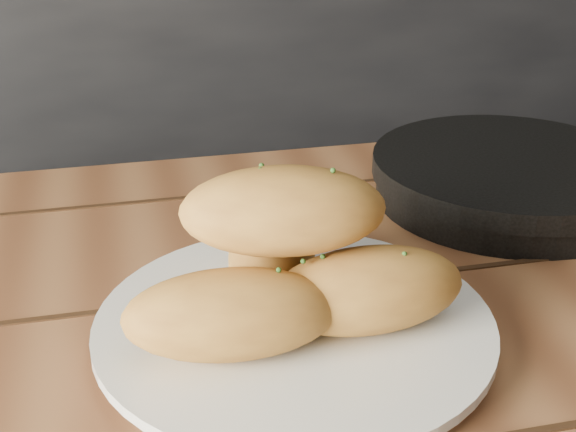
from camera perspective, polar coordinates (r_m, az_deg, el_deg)
The scene contains 4 objects.
counter at distance 1.71m, azimuth 7.39°, elevation 3.49°, with size 2.80×0.60×0.90m, color black.
plate at distance 0.58m, azimuth 0.45°, elevation -8.00°, with size 0.29×0.29×0.02m.
bread_rolls at distance 0.55m, azimuth 0.04°, elevation -3.60°, with size 0.24×0.19×0.12m.
skillet at distance 0.83m, azimuth 15.51°, elevation 2.66°, with size 0.40×0.27×0.05m.
Camera 1 is at (-0.57, 0.22, 1.08)m, focal length 50.00 mm.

